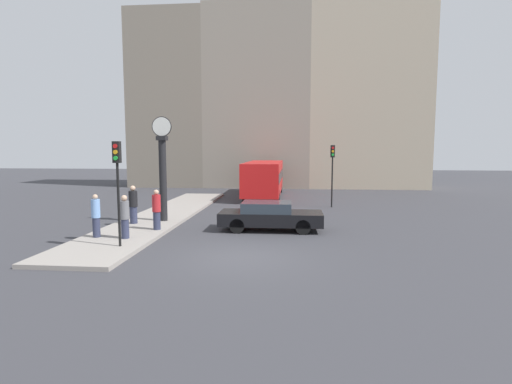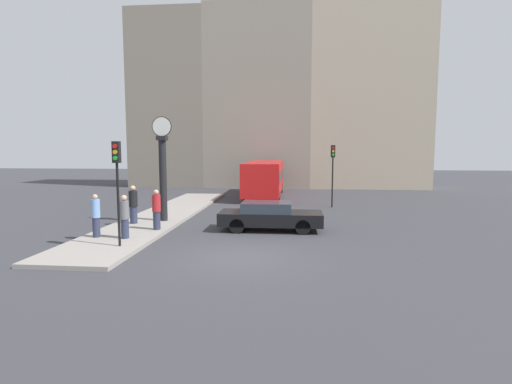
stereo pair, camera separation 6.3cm
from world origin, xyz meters
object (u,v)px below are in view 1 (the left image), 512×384
traffic_light_far (332,163)px  pedestrian_red_top (157,210)px  street_clock (163,171)px  pedestrian_grey_jacket (125,217)px  traffic_light_near (117,172)px  pedestrian_blue_stripe (96,216)px  pedestrian_black_jacket (133,205)px  sedan_car (270,216)px  bus_distant (264,177)px

traffic_light_far → pedestrian_red_top: (-8.33, -8.64, -1.76)m
street_clock → pedestrian_grey_jacket: (-0.24, -4.00, -1.59)m
traffic_light_far → street_clock: size_ratio=0.77×
traffic_light_near → pedestrian_blue_stripe: size_ratio=2.19×
traffic_light_near → street_clock: size_ratio=0.74×
pedestrian_red_top → pedestrian_black_jacket: pedestrian_black_jacket is taller
sedan_car → pedestrian_blue_stripe: (-6.75, -2.72, 0.34)m
street_clock → pedestrian_red_top: bearing=-79.3°
sedan_car → pedestrian_red_top: 4.99m
pedestrian_blue_stripe → pedestrian_black_jacket: size_ratio=0.96×
sedan_car → bus_distant: (-1.21, 13.03, 0.87)m
bus_distant → traffic_light_far: size_ratio=2.44×
pedestrian_black_jacket → pedestrian_grey_jacket: (0.94, -3.12, -0.03)m
pedestrian_black_jacket → traffic_light_near: bearing=-73.7°
traffic_light_far → pedestrian_grey_jacket: bearing=-130.7°
sedan_car → street_clock: (-5.29, 1.16, 1.93)m
pedestrian_black_jacket → pedestrian_blue_stripe: bearing=-95.6°
pedestrian_red_top → pedestrian_black_jacket: size_ratio=0.98×
traffic_light_far → traffic_light_near: bearing=-126.5°
sedan_car → pedestrian_black_jacket: bearing=177.4°
street_clock → sedan_car: bearing=-12.4°
pedestrian_blue_stripe → pedestrian_grey_jacket: (1.23, -0.11, -0.00)m
traffic_light_near → pedestrian_red_top: (0.31, 3.05, -1.82)m
pedestrian_blue_stripe → pedestrian_red_top: size_ratio=0.98×
sedan_car → pedestrian_grey_jacket: (-5.52, -2.83, 0.34)m
bus_distant → pedestrian_black_jacket: size_ratio=5.29×
sedan_car → bus_distant: bearing=95.3°
traffic_light_far → street_clock: street_clock is taller
sedan_car → pedestrian_grey_jacket: bearing=-152.8°
traffic_light_far → street_clock: (-8.75, -6.45, -0.19)m
bus_distant → pedestrian_black_jacket: (-5.25, -12.74, -0.49)m
sedan_car → traffic_light_far: bearing=65.5°
traffic_light_far → pedestrian_black_jacket: bearing=-143.6°
traffic_light_near → pedestrian_black_jacket: size_ratio=2.10×
pedestrian_red_top → traffic_light_far: bearing=46.0°
traffic_light_near → pedestrian_red_top: 3.57m
traffic_light_far → pedestrian_red_top: bearing=-134.0°
street_clock → pedestrian_blue_stripe: bearing=-110.7°
pedestrian_blue_stripe → pedestrian_grey_jacket: 1.24m
sedan_car → pedestrian_blue_stripe: pedestrian_blue_stripe is taller
sedan_car → bus_distant: bus_distant is taller
pedestrian_blue_stripe → pedestrian_black_jacket: pedestrian_black_jacket is taller
street_clock → pedestrian_blue_stripe: 4.45m
traffic_light_near → traffic_light_far: (8.65, 11.69, -0.06)m
sedan_car → bus_distant: size_ratio=0.48×
street_clock → pedestrian_black_jacket: (-1.17, -0.88, -1.56)m
traffic_light_far → pedestrian_grey_jacket: size_ratio=2.28×
pedestrian_black_jacket → pedestrian_grey_jacket: bearing=-73.3°
traffic_light_near → street_clock: bearing=91.1°
sedan_car → pedestrian_blue_stripe: size_ratio=2.67×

